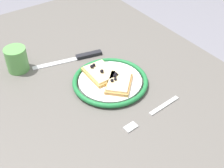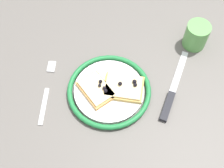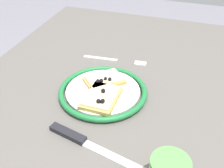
# 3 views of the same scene
# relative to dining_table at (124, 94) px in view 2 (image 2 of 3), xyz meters

# --- Properties ---
(ground_plane) EXTENTS (6.00, 6.00, 0.00)m
(ground_plane) POSITION_rel_dining_table_xyz_m (0.00, 0.00, -0.66)
(ground_plane) COLOR slate
(dining_table) EXTENTS (1.20, 0.85, 0.75)m
(dining_table) POSITION_rel_dining_table_xyz_m (0.00, 0.00, 0.00)
(dining_table) COLOR #5B5651
(dining_table) RESTS_ON ground_plane
(plate) EXTENTS (0.23, 0.23, 0.02)m
(plate) POSITION_rel_dining_table_xyz_m (-0.04, -0.05, 0.09)
(plate) COLOR white
(plate) RESTS_ON dining_table
(pizza_slice_near) EXTENTS (0.12, 0.12, 0.03)m
(pizza_slice_near) POSITION_rel_dining_table_xyz_m (-0.07, -0.05, 0.11)
(pizza_slice_near) COLOR tan
(pizza_slice_near) RESTS_ON plate
(pizza_slice_far) EXTENTS (0.11, 0.08, 0.03)m
(pizza_slice_far) POSITION_rel_dining_table_xyz_m (0.00, -0.04, 0.11)
(pizza_slice_far) COLOR tan
(pizza_slice_far) RESTS_ON plate
(knife) EXTENTS (0.07, 0.24, 0.01)m
(knife) POSITION_rel_dining_table_xyz_m (0.13, -0.04, 0.09)
(knife) COLOR silver
(knife) RESTS_ON dining_table
(fork) EXTENTS (0.03, 0.20, 0.00)m
(fork) POSITION_rel_dining_table_xyz_m (-0.21, -0.07, 0.09)
(fork) COLOR silver
(fork) RESTS_ON dining_table
(cup) EXTENTS (0.07, 0.07, 0.08)m
(cup) POSITION_rel_dining_table_xyz_m (0.19, 0.16, 0.12)
(cup) COLOR #599E4C
(cup) RESTS_ON dining_table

